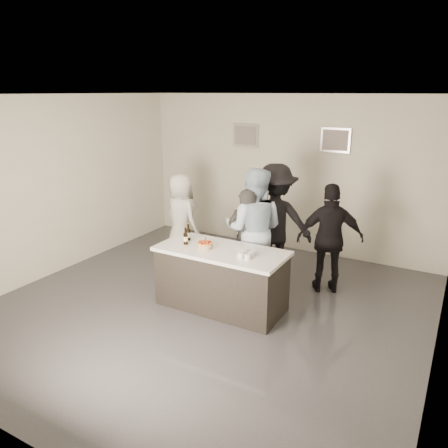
# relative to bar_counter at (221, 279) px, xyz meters

# --- Properties ---
(floor) EXTENTS (6.00, 6.00, 0.00)m
(floor) POSITION_rel_bar_counter_xyz_m (-0.17, -0.13, -0.45)
(floor) COLOR #3D3D42
(floor) RESTS_ON ground
(ceiling) EXTENTS (6.00, 6.00, 0.00)m
(ceiling) POSITION_rel_bar_counter_xyz_m (-0.17, -0.13, 2.55)
(ceiling) COLOR white
(wall_back) EXTENTS (6.00, 0.04, 3.00)m
(wall_back) POSITION_rel_bar_counter_xyz_m (-0.17, 2.87, 1.05)
(wall_back) COLOR beige
(wall_back) RESTS_ON ground
(wall_front) EXTENTS (6.00, 0.04, 3.00)m
(wall_front) POSITION_rel_bar_counter_xyz_m (-0.17, -3.13, 1.05)
(wall_front) COLOR beige
(wall_front) RESTS_ON ground
(wall_left) EXTENTS (0.04, 6.00, 3.00)m
(wall_left) POSITION_rel_bar_counter_xyz_m (-3.17, -0.13, 1.05)
(wall_left) COLOR beige
(wall_left) RESTS_ON ground
(picture_left) EXTENTS (0.54, 0.04, 0.44)m
(picture_left) POSITION_rel_bar_counter_xyz_m (-1.07, 2.84, 1.75)
(picture_left) COLOR #B2B2B7
(picture_left) RESTS_ON wall_back
(picture_right) EXTENTS (0.54, 0.04, 0.44)m
(picture_right) POSITION_rel_bar_counter_xyz_m (0.73, 2.84, 1.75)
(picture_right) COLOR #B2B2B7
(picture_right) RESTS_ON wall_back
(bar_counter) EXTENTS (1.86, 0.86, 0.90)m
(bar_counter) POSITION_rel_bar_counter_xyz_m (0.00, 0.00, 0.00)
(bar_counter) COLOR white
(bar_counter) RESTS_ON ground
(cake) EXTENTS (0.22, 0.22, 0.08)m
(cake) POSITION_rel_bar_counter_xyz_m (-0.22, -0.08, 0.49)
(cake) COLOR orange
(cake) RESTS_ON bar_counter
(beer_bottle_a) EXTENTS (0.07, 0.07, 0.26)m
(beer_bottle_a) POSITION_rel_bar_counter_xyz_m (-0.63, 0.11, 0.58)
(beer_bottle_a) COLOR black
(beer_bottle_a) RESTS_ON bar_counter
(beer_bottle_b) EXTENTS (0.07, 0.07, 0.26)m
(beer_bottle_b) POSITION_rel_bar_counter_xyz_m (-0.56, -0.07, 0.58)
(beer_bottle_b) COLOR black
(beer_bottle_b) RESTS_ON bar_counter
(tumbler_cluster) EXTENTS (0.19, 0.30, 0.08)m
(tumbler_cluster) POSITION_rel_bar_counter_xyz_m (0.44, -0.06, 0.49)
(tumbler_cluster) COLOR yellow
(tumbler_cluster) RESTS_ON bar_counter
(candles) EXTENTS (0.24, 0.08, 0.01)m
(candles) POSITION_rel_bar_counter_xyz_m (-0.37, -0.29, 0.45)
(candles) COLOR pink
(candles) RESTS_ON bar_counter
(person_main_black) EXTENTS (0.68, 0.53, 1.65)m
(person_main_black) POSITION_rel_bar_counter_xyz_m (0.04, 0.72, 0.38)
(person_main_black) COLOR #242424
(person_main_black) RESTS_ON ground
(person_main_blue) EXTENTS (1.10, 0.95, 1.94)m
(person_main_blue) POSITION_rel_bar_counter_xyz_m (0.10, 0.85, 0.52)
(person_main_blue) COLOR #ADC7E3
(person_main_blue) RESTS_ON ground
(person_guest_left) EXTENTS (0.92, 0.75, 1.62)m
(person_guest_left) POSITION_rel_bar_counter_xyz_m (-1.60, 1.30, 0.36)
(person_guest_left) COLOR silver
(person_guest_left) RESTS_ON ground
(person_guest_right) EXTENTS (1.10, 0.81, 1.73)m
(person_guest_right) POSITION_rel_bar_counter_xyz_m (1.18, 1.31, 0.41)
(person_guest_right) COLOR black
(person_guest_right) RESTS_ON ground
(person_guest_back) EXTENTS (1.43, 1.16, 1.94)m
(person_guest_back) POSITION_rel_bar_counter_xyz_m (0.21, 1.41, 0.52)
(person_guest_back) COLOR black
(person_guest_back) RESTS_ON ground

